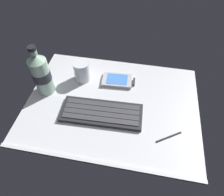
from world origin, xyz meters
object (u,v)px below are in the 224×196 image
at_px(keyboard, 102,113).
at_px(stylus_pen, 169,137).
at_px(juice_cup, 82,72).
at_px(water_bottle, 41,74).
at_px(handheld_device, 119,80).

relative_size(keyboard, stylus_pen, 3.10).
xyz_separation_m(juice_cup, stylus_pen, (0.35, -0.21, -0.04)).
bearing_deg(keyboard, juice_cup, 125.40).
height_order(keyboard, stylus_pen, keyboard).
bearing_deg(water_bottle, handheld_device, 19.80).
height_order(keyboard, water_bottle, water_bottle).
distance_m(keyboard, handheld_device, 0.17).
height_order(handheld_device, juice_cup, juice_cup).
relative_size(keyboard, juice_cup, 3.46).
relative_size(handheld_device, stylus_pen, 1.38).
xyz_separation_m(juice_cup, water_bottle, (-0.12, -0.09, 0.05)).
distance_m(water_bottle, stylus_pen, 0.50).
bearing_deg(keyboard, stylus_pen, -12.18).
relative_size(juice_cup, stylus_pen, 0.89).
xyz_separation_m(handheld_device, water_bottle, (-0.27, -0.10, 0.08)).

